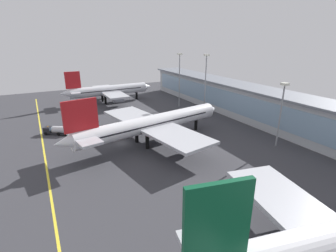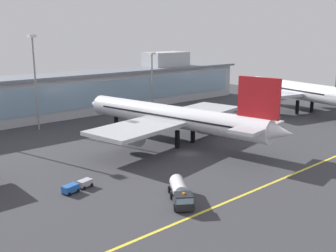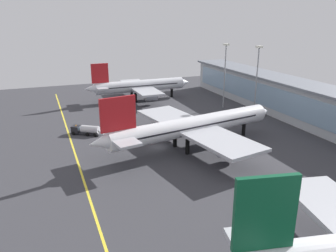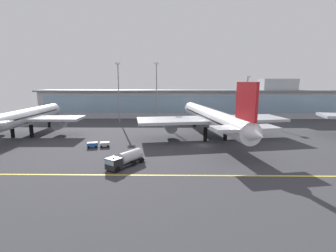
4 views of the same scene
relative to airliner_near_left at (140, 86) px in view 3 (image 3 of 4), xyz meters
The scene contains 9 objects.
ground_plane 55.84m from the airliner_near_left, 11.48° to the right, with size 196.99×196.99×0.00m, color #38383D.
taxiway_centreline_stripe 63.94m from the airliner_near_left, 31.28° to the right, with size 157.59×0.50×0.01m, color yellow.
terminal_building 70.53m from the airliner_near_left, 37.24° to the left, with size 143.71×14.00×18.22m.
airliner_near_left is the anchor object (origin of this frame).
airliner_near_right 58.09m from the airliner_near_left, ahead, with size 45.80×57.42×16.90m.
fuel_tanker_truck 46.37m from the airliner_near_left, 37.80° to the right, with size 7.10×8.84×2.90m.
baggage_tug_near 30.53m from the airliner_near_left, 27.37° to the right, with size 5.79×2.89×1.40m.
apron_light_mast_west 37.39m from the airliner_near_left, 48.52° to the left, with size 1.80×1.80×24.55m.
apron_light_mast_centre 50.86m from the airliner_near_left, 37.67° to the left, with size 1.80×1.80×24.87m.
Camera 3 is at (81.59, -28.86, 34.70)m, focal length 36.08 mm.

